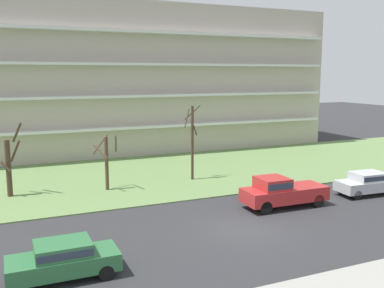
# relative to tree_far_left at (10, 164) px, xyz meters

# --- Properties ---
(ground) EXTENTS (160.00, 160.00, 0.00)m
(ground) POSITION_rel_tree_far_left_xyz_m (11.30, -11.65, -2.25)
(ground) COLOR #2D2D30
(grass_lawn_strip) EXTENTS (80.00, 16.00, 0.08)m
(grass_lawn_strip) POSITION_rel_tree_far_left_xyz_m (11.30, 2.35, -2.21)
(grass_lawn_strip) COLOR #66844C
(grass_lawn_strip) RESTS_ON ground
(apartment_building) EXTENTS (46.01, 14.42, 15.22)m
(apartment_building) POSITION_rel_tree_far_left_xyz_m (11.30, 17.08, 5.36)
(apartment_building) COLOR #B2A899
(apartment_building) RESTS_ON ground
(tree_far_left) EXTENTS (1.53, 1.53, 5.09)m
(tree_far_left) POSITION_rel_tree_far_left_xyz_m (0.00, 0.00, 0.00)
(tree_far_left) COLOR #423023
(tree_far_left) RESTS_ON ground
(tree_left) EXTENTS (1.79, 1.81, 4.07)m
(tree_left) POSITION_rel_tree_far_left_xyz_m (6.29, -1.00, -0.04)
(tree_left) COLOR #4C3828
(tree_left) RESTS_ON ground
(tree_center) EXTENTS (1.53, 1.23, 5.84)m
(tree_center) POSITION_rel_tree_far_left_xyz_m (13.07, -0.56, 0.90)
(tree_center) COLOR #423023
(tree_center) RESTS_ON ground
(sedan_green_near_left) EXTENTS (4.41, 1.82, 1.57)m
(sedan_green_near_left) POSITION_rel_tree_far_left_xyz_m (1.68, -13.65, -1.38)
(sedan_green_near_left) COLOR #2D6B3D
(sedan_green_near_left) RESTS_ON ground
(pickup_red_center_left) EXTENTS (5.44, 2.12, 1.95)m
(pickup_red_center_left) POSITION_rel_tree_far_left_xyz_m (15.36, -9.15, -1.24)
(pickup_red_center_left) COLOR #B22828
(pickup_red_center_left) RESTS_ON ground
(sedan_silver_near_right) EXTENTS (4.50, 2.06, 1.57)m
(sedan_silver_near_right) POSITION_rel_tree_far_left_xyz_m (22.49, -9.15, -1.38)
(sedan_silver_near_right) COLOR #B7BABF
(sedan_silver_near_right) RESTS_ON ground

